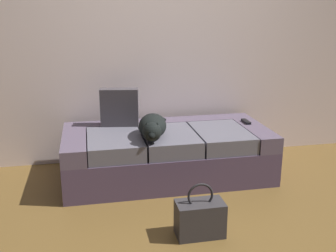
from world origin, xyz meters
TOP-DOWN VIEW (x-y plane):
  - ground_plane at (0.00, 0.00)m, footprint 10.00×10.00m
  - back_wall at (0.00, 1.71)m, footprint 6.40×0.10m
  - couch at (0.00, 1.14)m, footprint 1.80×0.86m
  - dog_dark at (-0.16, 0.95)m, footprint 0.31×0.55m
  - tv_remote at (0.77, 1.22)m, footprint 0.04×0.15m
  - throw_pillow at (-0.39, 1.37)m, footprint 0.36×0.17m
  - handbag at (0.02, 0.12)m, footprint 0.32×0.18m

SIDE VIEW (x-z plane):
  - ground_plane at x=0.00m, z-range 0.00..0.00m
  - handbag at x=0.02m, z-range -0.06..0.31m
  - couch at x=0.00m, z-range 0.00..0.44m
  - tv_remote at x=0.77m, z-range 0.44..0.46m
  - dog_dark at x=-0.16m, z-range 0.44..0.63m
  - throw_pillow at x=-0.39m, z-range 0.44..0.78m
  - back_wall at x=0.00m, z-range 0.00..2.80m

